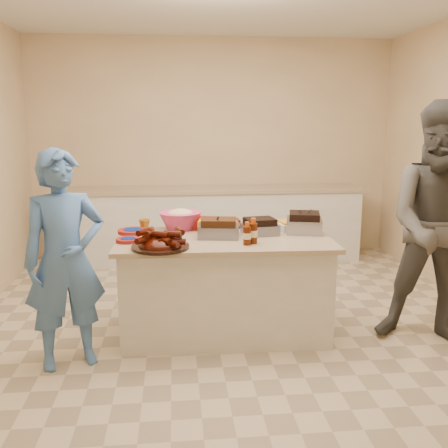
{
  "coord_description": "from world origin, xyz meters",
  "views": [
    {
      "loc": [
        -0.49,
        -3.82,
        1.71
      ],
      "look_at": [
        -0.11,
        0.05,
        0.9
      ],
      "focal_mm": 40.0,
      "sensor_mm": 36.0,
      "label": 1
    }
  ],
  "objects": [
    {
      "name": "basket_stack",
      "position": [
        -0.24,
        0.33,
        0.8
      ],
      "size": [
        0.23,
        0.19,
        0.1
      ],
      "primitive_type": "cube",
      "rotation": [
        0.0,
        0.0,
        -0.23
      ],
      "color": "maroon",
      "rests_on": "island"
    },
    {
      "name": "pulled_pork_tray",
      "position": [
        -0.15,
        0.03,
        0.8
      ],
      "size": [
        0.35,
        0.28,
        0.1
      ],
      "primitive_type": "cube",
      "rotation": [
        0.0,
        0.0,
        -0.14
      ],
      "color": "#47230F",
      "rests_on": "island"
    },
    {
      "name": "sauce_bowl",
      "position": [
        -0.15,
        0.18,
        0.8
      ],
      "size": [
        0.13,
        0.04,
        0.13
      ],
      "primitive_type": "imported",
      "rotation": [
        0.0,
        0.0,
        -0.03
      ],
      "color": "silver",
      "rests_on": "island"
    },
    {
      "name": "guest_gray",
      "position": [
        1.51,
        -0.35,
        0.0
      ],
      "size": [
        1.57,
        2.06,
        0.7
      ],
      "primitive_type": "imported",
      "rotation": [
        0.0,
        0.0,
        -0.41
      ],
      "color": "#54514B",
      "rests_on": "ground"
    },
    {
      "name": "coleslaw_bowl",
      "position": [
        -0.45,
        0.36,
        0.8
      ],
      "size": [
        0.38,
        0.38,
        0.25
      ],
      "primitive_type": null,
      "rotation": [
        0.0,
        0.0,
        -0.03
      ],
      "color": "#D0376B",
      "rests_on": "island"
    },
    {
      "name": "plate_stack_small",
      "position": [
        -0.85,
        -0.06,
        0.8
      ],
      "size": [
        0.19,
        0.19,
        0.03
      ],
      "primitive_type": "cylinder",
      "rotation": [
        0.0,
        0.0,
        -0.03
      ],
      "color": "maroon",
      "rests_on": "island"
    },
    {
      "name": "island",
      "position": [
        -0.11,
        0.0,
        0.0
      ],
      "size": [
        1.71,
        0.94,
        0.8
      ],
      "primitive_type": null,
      "rotation": [
        0.0,
        0.0,
        -0.03
      ],
      "color": "silver",
      "rests_on": "ground"
    },
    {
      "name": "brisket_tray",
      "position": [
        0.19,
        0.1,
        0.8
      ],
      "size": [
        0.31,
        0.27,
        0.08
      ],
      "primitive_type": "cube",
      "rotation": [
        0.0,
        0.0,
        0.17
      ],
      "color": "black",
      "rests_on": "island"
    },
    {
      "name": "room",
      "position": [
        0.0,
        0.0,
        0.0
      ],
      "size": [
        4.5,
        5.0,
        2.7
      ],
      "primitive_type": null,
      "color": "beige",
      "rests_on": "ground"
    },
    {
      "name": "back_counter",
      "position": [
        0.0,
        2.2,
        0.45
      ],
      "size": [
        3.6,
        0.64,
        0.9
      ],
      "primitive_type": null,
      "color": "silver",
      "rests_on": "ground"
    },
    {
      "name": "mustard_bottle",
      "position": [
        -0.29,
        0.24,
        0.8
      ],
      "size": [
        0.04,
        0.04,
        0.12
      ],
      "primitive_type": "cylinder",
      "rotation": [
        0.0,
        0.0,
        -0.03
      ],
      "color": "#F9AC0D",
      "rests_on": "island"
    },
    {
      "name": "bbq_bottle_b",
      "position": [
        0.09,
        -0.2,
        0.8
      ],
      "size": [
        0.07,
        0.07,
        0.19
      ],
      "primitive_type": "cylinder",
      "rotation": [
        0.0,
        0.0,
        -0.03
      ],
      "color": "#471705",
      "rests_on": "island"
    },
    {
      "name": "plate_stack_large",
      "position": [
        -0.84,
        0.24,
        0.8
      ],
      "size": [
        0.25,
        0.25,
        0.03
      ],
      "primitive_type": "cylinder",
      "rotation": [
        0.0,
        0.0,
        -0.03
      ],
      "color": "maroon",
      "rests_on": "island"
    },
    {
      "name": "roasting_pan",
      "position": [
        0.57,
        0.13,
        0.8
      ],
      "size": [
        0.34,
        0.34,
        0.11
      ],
      "primitive_type": "cube",
      "rotation": [
        0.0,
        0.0,
        -0.24
      ],
      "color": "gray",
      "rests_on": "island"
    },
    {
      "name": "plastic_cup",
      "position": [
        -0.75,
        0.37,
        0.8
      ],
      "size": [
        0.1,
        0.09,
        0.09
      ],
      "primitive_type": "imported",
      "rotation": [
        0.0,
        0.0,
        -0.03
      ],
      "color": "#A26C18",
      "rests_on": "island"
    },
    {
      "name": "rib_platter",
      "position": [
        -0.6,
        -0.28,
        0.8
      ],
      "size": [
        0.48,
        0.48,
        0.17
      ],
      "primitive_type": null,
      "rotation": [
        0.0,
        0.0,
        -0.14
      ],
      "color": "#460D02",
      "rests_on": "island"
    },
    {
      "name": "guest_blue",
      "position": [
        -1.25,
        -0.42,
        0.0
      ],
      "size": [
        1.06,
        1.63,
        0.37
      ],
      "primitive_type": "imported",
      "rotation": [
        0.0,
        0.0,
        0.36
      ],
      "color": "#4875B8",
      "rests_on": "ground"
    },
    {
      "name": "sausage_plate",
      "position": [
        0.1,
        0.34,
        0.8
      ],
      "size": [
        0.31,
        0.31,
        0.05
      ],
      "primitive_type": "cylinder",
      "rotation": [
        0.0,
        0.0,
        -0.08
      ],
      "color": "silver",
      "rests_on": "island"
    },
    {
      "name": "mac_cheese_dish",
      "position": [
        0.52,
        0.24,
        0.8
      ],
      "size": [
        0.35,
        0.28,
        0.08
      ],
      "primitive_type": "cube",
      "rotation": [
        0.0,
        0.0,
        0.2
      ],
      "color": "orange",
      "rests_on": "island"
    },
    {
      "name": "bbq_bottle_a",
      "position": [
        0.04,
        -0.24,
        0.8
      ],
      "size": [
        0.06,
        0.06,
        0.17
      ],
      "primitive_type": "cylinder",
      "rotation": [
        0.0,
        0.0,
        -0.03
      ],
      "color": "#471705",
      "rests_on": "island"
    }
  ]
}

